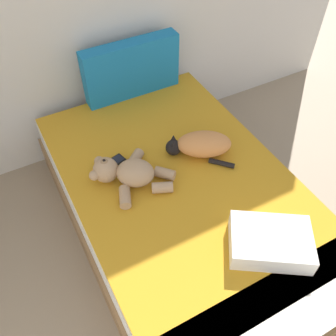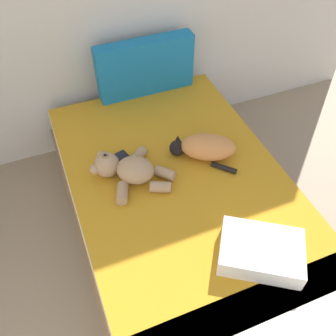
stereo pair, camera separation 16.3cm
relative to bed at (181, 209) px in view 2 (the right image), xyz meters
The scene contains 6 objects.
bed is the anchor object (origin of this frame).
patterned_cushion 1.06m from the bed, 83.18° to the left, with size 0.71×0.12×0.41m.
cat 0.42m from the bed, 37.55° to the left, with size 0.41×0.38×0.15m.
teddy_bear 0.46m from the bed, 147.97° to the left, with size 0.48×0.40×0.16m.
cell_phone 0.52m from the bed, 130.78° to the left, with size 0.16×0.11×0.01m.
throw_pillow 0.67m from the bed, 73.83° to the right, with size 0.40×0.28×0.11m, color white.
Camera 2 is at (1.32, 1.91, 2.15)m, focal length 39.50 mm.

